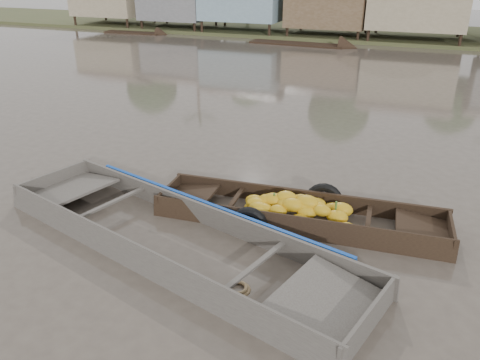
% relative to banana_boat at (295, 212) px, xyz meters
% --- Properties ---
extents(ground, '(120.00, 120.00, 0.00)m').
position_rel_banana_boat_xyz_m(ground, '(-1.46, -1.34, -0.20)').
color(ground, '#4F463D').
rests_on(ground, ground).
extents(banana_boat, '(6.41, 1.98, 0.90)m').
position_rel_banana_boat_xyz_m(banana_boat, '(0.00, 0.00, 0.00)').
color(banana_boat, black).
rests_on(banana_boat, ground).
extents(viewer_boat, '(8.65, 4.36, 0.67)m').
position_rel_banana_boat_xyz_m(viewer_boat, '(-1.93, -1.88, -0.12)').
color(viewer_boat, '#47413C').
rests_on(viewer_boat, ground).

